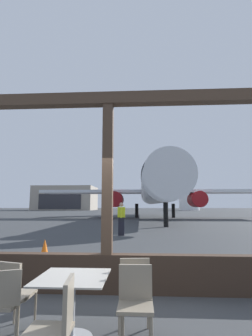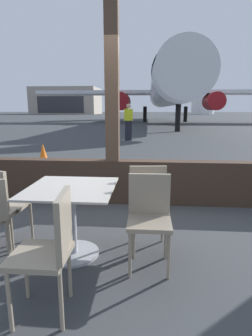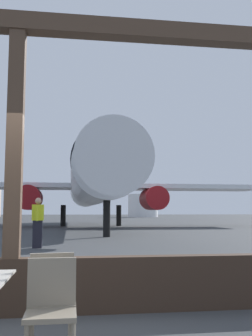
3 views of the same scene
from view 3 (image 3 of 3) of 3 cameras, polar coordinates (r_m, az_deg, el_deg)
name	(u,v)px [view 3 (image 3 of 3)]	position (r m, az deg, el deg)	size (l,w,h in m)	color
ground_plane	(64,223)	(45.09, -9.08, -7.88)	(220.00, 220.00, 0.00)	#383A3D
window_frame	(13,206)	(5.11, -16.19, -5.36)	(8.49, 0.24, 3.86)	#38281E
cafe_chair_window_right	(52,294)	(3.72, -10.72, -17.57)	(0.42, 0.42, 0.88)	gray
cafe_chair_aisle_right	(51,303)	(3.39, -10.88, -18.80)	(0.40, 0.40, 0.88)	gray
airplane	(93,183)	(32.17, -4.86, -2.15)	(28.94, 32.53, 10.44)	silver
ground_crew_worker	(38,222)	(14.05, -12.77, -7.68)	(0.40, 0.57, 1.74)	black
fuel_storage_tank	(143,206)	(87.53, 2.49, -5.52)	(6.65, 6.65, 5.04)	white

